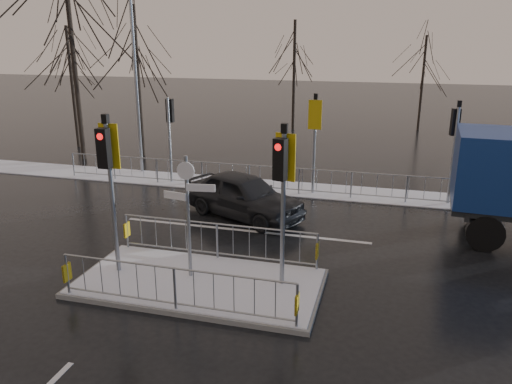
# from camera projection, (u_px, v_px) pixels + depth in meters

# --- Properties ---
(ground) EXTENTS (120.00, 120.00, 0.00)m
(ground) POSITION_uv_depth(u_px,v_px,m) (199.00, 286.00, 12.31)
(ground) COLOR black
(ground) RESTS_ON ground
(snow_verge) EXTENTS (30.00, 2.00, 0.04)m
(snow_verge) POSITION_uv_depth(u_px,v_px,m) (277.00, 188.00, 20.22)
(snow_verge) COLOR white
(snow_verge) RESTS_ON ground
(lane_markings) EXTENTS (8.00, 11.38, 0.01)m
(lane_markings) POSITION_uv_depth(u_px,v_px,m) (194.00, 292.00, 12.00)
(lane_markings) COLOR silver
(lane_markings) RESTS_ON ground
(traffic_island) EXTENTS (6.00, 3.04, 4.15)m
(traffic_island) POSITION_uv_depth(u_px,v_px,m) (198.00, 271.00, 12.20)
(traffic_island) COLOR #61615C
(traffic_island) RESTS_ON ground
(far_kerb_fixtures) EXTENTS (18.00, 0.65, 3.83)m
(far_kerb_fixtures) POSITION_uv_depth(u_px,v_px,m) (282.00, 167.00, 19.39)
(far_kerb_fixtures) COLOR gray
(far_kerb_fixtures) RESTS_ON ground
(car_far_lane) EXTENTS (4.76, 3.46, 1.51)m
(car_far_lane) POSITION_uv_depth(u_px,v_px,m) (243.00, 195.00, 16.84)
(car_far_lane) COLOR black
(car_far_lane) RESTS_ON ground
(tree_near_a) EXTENTS (4.75, 4.75, 8.97)m
(tree_near_a) POSITION_uv_depth(u_px,v_px,m) (71.00, 31.00, 23.25)
(tree_near_a) COLOR black
(tree_near_a) RESTS_ON ground
(tree_near_b) EXTENTS (4.00, 4.00, 7.55)m
(tree_near_b) POSITION_uv_depth(u_px,v_px,m) (136.00, 52.00, 24.30)
(tree_near_b) COLOR black
(tree_near_b) RESTS_ON ground
(tree_near_c) EXTENTS (3.50, 3.50, 6.61)m
(tree_near_c) POSITION_uv_depth(u_px,v_px,m) (70.00, 64.00, 26.54)
(tree_near_c) COLOR black
(tree_near_c) RESTS_ON ground
(tree_far_a) EXTENTS (3.75, 3.75, 7.08)m
(tree_far_a) POSITION_uv_depth(u_px,v_px,m) (294.00, 54.00, 31.64)
(tree_far_a) COLOR black
(tree_far_a) RESTS_ON ground
(tree_far_b) EXTENTS (3.25, 3.25, 6.14)m
(tree_far_b) POSITION_uv_depth(u_px,v_px,m) (424.00, 65.00, 31.66)
(tree_far_b) COLOR black
(tree_far_b) RESTS_ON ground
(street_lamp_left) EXTENTS (1.25, 0.18, 8.20)m
(street_lamp_left) POSITION_uv_depth(u_px,v_px,m) (137.00, 70.00, 21.33)
(street_lamp_left) COLOR gray
(street_lamp_left) RESTS_ON ground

